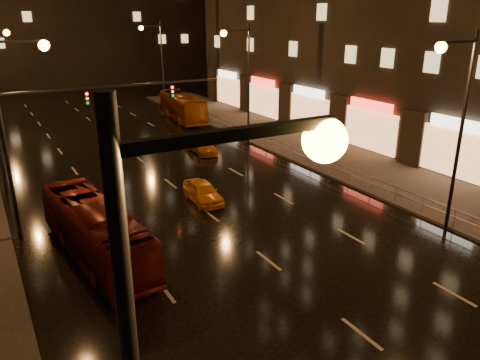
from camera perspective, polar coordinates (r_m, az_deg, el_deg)
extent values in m
plane|color=black|center=(35.12, -10.89, 1.48)|extent=(140.00, 140.00, 0.00)
cube|color=#38332D|center=(37.48, 11.67, 2.69)|extent=(7.00, 70.00, 0.15)
cube|color=black|center=(33.22, -14.87, 11.00)|extent=(15.20, 0.14, 0.14)
cube|color=black|center=(32.86, -18.16, 9.45)|extent=(0.32, 0.18, 0.95)
cube|color=black|center=(34.55, -8.28, 10.64)|extent=(0.32, 0.18, 0.95)
sphere|color=#FF1E19|center=(32.70, -18.17, 9.94)|extent=(0.18, 0.18, 0.18)
cube|color=black|center=(4.48, -0.53, 5.63)|extent=(2.40, 0.12, 0.12)
sphere|color=gold|center=(5.13, 10.29, 4.81)|extent=(0.50, 0.50, 0.50)
cylinder|color=black|center=(25.02, 25.23, 4.64)|extent=(0.18, 0.18, 10.00)
cube|color=black|center=(23.44, 25.06, 15.02)|extent=(2.40, 0.12, 0.12)
sphere|color=gold|center=(22.57, 23.29, 14.64)|extent=(0.50, 0.50, 0.50)
cylinder|color=#99999E|center=(60.34, -9.36, 9.64)|extent=(0.04, 0.04, 1.00)
cube|color=#99999E|center=(37.50, 4.94, 4.66)|extent=(0.05, 56.00, 0.05)
cube|color=#99999E|center=(37.61, 4.92, 4.07)|extent=(0.05, 56.00, 0.05)
imported|color=#5D110D|center=(22.41, -17.22, -5.92)|extent=(3.18, 9.73, 2.66)
imported|color=#9A4A0F|center=(50.99, -7.03, 8.86)|extent=(3.51, 10.33, 2.82)
imported|color=orange|center=(28.04, -4.56, -1.45)|extent=(1.70, 3.80, 1.27)
imported|color=#C16F12|center=(38.35, -4.65, 4.16)|extent=(1.82, 3.96, 1.12)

